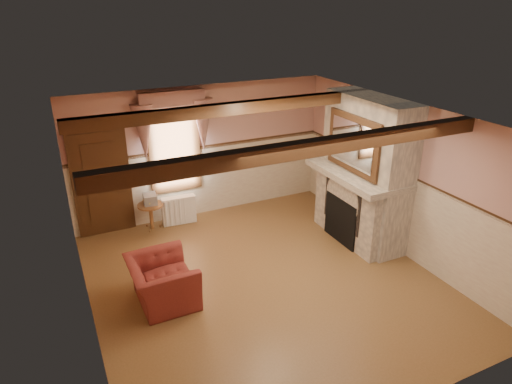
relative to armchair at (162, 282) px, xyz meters
name	(u,v)px	position (x,y,z in m)	size (l,w,h in m)	color
floor	(265,281)	(1.68, -0.21, -0.36)	(5.50, 6.00, 0.01)	brown
ceiling	(266,119)	(1.68, -0.21, 2.44)	(5.50, 6.00, 0.01)	silver
wall_back	(202,152)	(1.68, 2.79, 1.04)	(5.50, 0.02, 2.80)	tan
wall_front	(396,318)	(1.68, -3.21, 1.04)	(5.50, 0.02, 2.80)	tan
wall_left	(81,244)	(-1.07, -0.21, 1.04)	(0.02, 6.00, 2.80)	tan
wall_right	(401,178)	(4.43, -0.21, 1.04)	(0.02, 6.00, 2.80)	tan
wainscot	(265,242)	(1.68, -0.21, 0.39)	(5.50, 6.00, 1.50)	beige
chair_rail	(266,200)	(1.68, -0.21, 1.14)	(5.50, 6.00, 0.08)	black
firebox	(344,220)	(3.68, 0.39, 0.09)	(0.20, 0.95, 0.90)	black
armchair	(162,282)	(0.00, 0.00, 0.00)	(1.10, 0.96, 0.71)	maroon
side_table	(151,216)	(0.42, 2.49, -0.08)	(0.51, 0.51, 0.55)	brown
book_stack	(150,199)	(0.44, 2.53, 0.29)	(0.26, 0.32, 0.20)	#B7AD8C
radiator	(179,210)	(1.01, 2.49, -0.06)	(0.70, 0.18, 0.60)	white
bowl	(367,173)	(3.93, 0.15, 1.11)	(0.34, 0.34, 0.08)	brown
mantel_clock	(343,158)	(3.93, 0.90, 1.16)	(0.14, 0.24, 0.20)	black
oil_lamp	(349,159)	(3.93, 0.71, 1.20)	(0.11, 0.11, 0.28)	#CA8939
candle_red	(372,174)	(3.93, 0.01, 1.14)	(0.06, 0.06, 0.16)	maroon
jar_yellow	(371,174)	(3.93, 0.03, 1.12)	(0.06, 0.06, 0.12)	gold
fireplace	(366,170)	(4.11, 0.39, 1.04)	(0.85, 2.00, 2.80)	gray
mantel	(358,174)	(3.93, 0.39, 1.00)	(1.05, 2.05, 0.12)	gray
overmantel_mirror	(353,144)	(3.74, 0.39, 1.61)	(0.06, 1.44, 1.04)	silver
door	(102,184)	(-0.42, 2.73, 0.69)	(1.10, 0.10, 2.10)	black
window	(174,144)	(1.08, 2.76, 1.29)	(1.06, 0.08, 2.02)	white
window_drapes	(173,116)	(1.08, 2.67, 1.89)	(1.30, 0.14, 1.40)	gray
ceiling_beam_front	(310,148)	(1.68, -1.41, 2.34)	(5.50, 0.18, 0.20)	black
ceiling_beam_back	(234,108)	(1.68, 0.99, 2.34)	(5.50, 0.18, 0.20)	black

